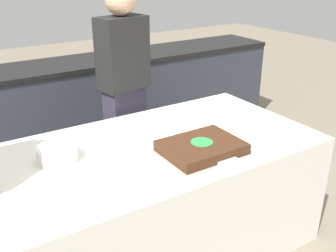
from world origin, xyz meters
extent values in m
plane|color=gray|center=(0.00, 0.00, 0.00)|extent=(14.00, 14.00, 0.00)
cube|color=#333842|center=(0.00, 1.60, 0.44)|extent=(4.40, 0.55, 0.88)
cube|color=black|center=(0.00, 1.60, 0.90)|extent=(4.40, 0.58, 0.04)
cube|color=white|center=(0.00, 0.00, 0.38)|extent=(1.95, 1.04, 0.77)
cube|color=#B7B2AD|center=(0.16, -0.23, 0.77)|extent=(0.48, 0.38, 0.00)
cube|color=#472816|center=(0.16, -0.23, 0.80)|extent=(0.44, 0.34, 0.06)
cylinder|color=green|center=(0.16, -0.23, 0.83)|extent=(0.13, 0.13, 0.00)
cylinder|color=white|center=(-0.57, 0.11, 0.81)|extent=(0.22, 0.22, 0.09)
cylinder|color=white|center=(0.09, 0.07, 0.77)|extent=(0.19, 0.19, 0.00)
cylinder|color=white|center=(0.82, -0.08, 0.77)|extent=(0.19, 0.19, 0.00)
cube|color=white|center=(0.20, -0.43, 0.78)|extent=(0.12, 0.09, 0.02)
cube|color=#383347|center=(0.16, 0.74, 0.45)|extent=(0.33, 0.22, 0.89)
cube|color=black|center=(0.16, 0.74, 1.15)|extent=(0.39, 0.27, 0.52)
sphere|color=#D8AD89|center=(0.16, 0.74, 1.52)|extent=(0.22, 0.22, 0.22)
camera|label=1|loc=(-1.08, -1.82, 1.80)|focal=42.00mm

